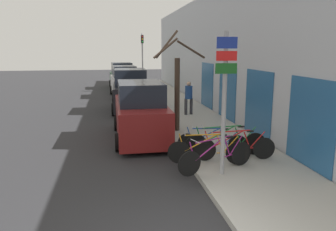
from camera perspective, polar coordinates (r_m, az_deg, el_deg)
ground_plane at (r=16.69m, az=-5.60°, el=-0.42°), size 80.00×80.00×0.00m
sidewalk_curb at (r=19.75m, az=1.30°, el=1.72°), size 3.20×32.00×0.15m
building_facade at (r=19.79m, az=6.45°, el=10.82°), size 0.23×32.00×6.50m
signpost at (r=8.52m, az=9.78°, el=2.94°), size 0.56×0.14×3.73m
bicycle_0 at (r=9.11m, az=8.46°, el=-7.06°), size 2.33×0.84×0.95m
bicycle_1 at (r=9.58m, az=7.00°, el=-6.15°), size 2.30×0.64×0.92m
bicycle_2 at (r=10.05m, az=11.52°, el=-5.42°), size 2.48×0.44×0.93m
bicycle_3 at (r=10.39m, az=10.04°, el=-4.70°), size 2.58×0.44×0.97m
bicycle_4 at (r=10.60m, az=7.73°, el=-4.57°), size 2.13×0.77×0.85m
parked_car_0 at (r=12.59m, az=-4.83°, el=0.40°), size 2.02×4.75×2.23m
parked_car_1 at (r=18.46m, az=-6.59°, el=4.08°), size 2.15×4.31×2.36m
parked_car_2 at (r=24.22m, az=-7.65°, el=5.71°), size 2.12×4.55×2.25m
parked_car_3 at (r=29.57m, az=-8.06°, el=6.71°), size 2.26×4.39×2.25m
pedestrian_near at (r=16.61m, az=3.62°, el=3.48°), size 0.44×0.37×1.68m
street_tree at (r=13.20m, az=1.52°, el=5.03°), size 2.15×0.31×4.01m
traffic_light at (r=26.87m, az=-4.48°, el=10.63°), size 0.20×0.30×4.50m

